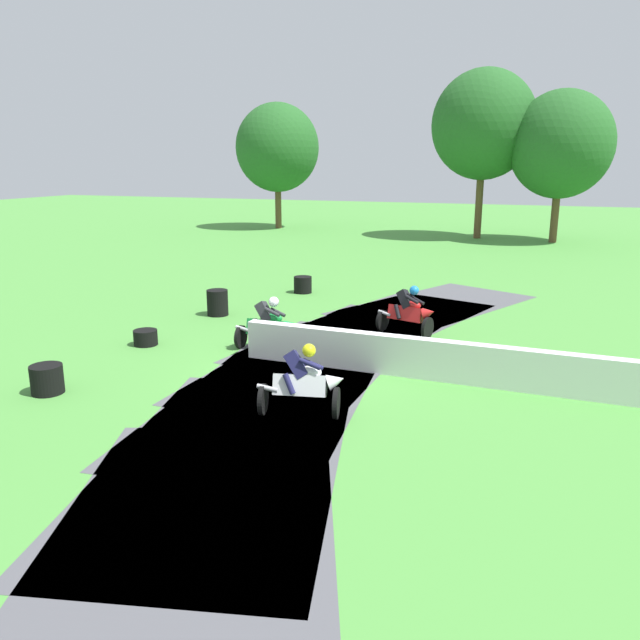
% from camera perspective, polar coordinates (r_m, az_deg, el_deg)
% --- Properties ---
extents(ground_plane, '(120.00, 120.00, 0.00)m').
position_cam_1_polar(ground_plane, '(14.97, -1.07, -3.93)').
color(ground_plane, '#4C933D').
extents(track_asphalt, '(7.04, 22.69, 0.01)m').
position_cam_1_polar(track_asphalt, '(14.73, 1.34, -4.22)').
color(track_asphalt, '#515156').
rests_on(track_asphalt, ground).
extents(safety_barrier, '(12.71, 0.70, 0.90)m').
position_cam_1_polar(safety_barrier, '(13.76, 17.80, -4.32)').
color(safety_barrier, white).
rests_on(safety_barrier, ground).
extents(motorcycle_lead_red, '(1.72, 1.10, 1.43)m').
position_cam_1_polar(motorcycle_lead_red, '(17.44, 8.08, 0.76)').
color(motorcycle_lead_red, black).
rests_on(motorcycle_lead_red, ground).
extents(motorcycle_chase_green, '(1.68, 0.78, 1.43)m').
position_cam_1_polar(motorcycle_chase_green, '(15.88, -4.62, -0.48)').
color(motorcycle_chase_green, black).
rests_on(motorcycle_chase_green, ground).
extents(motorcycle_trailing_white, '(1.67, 1.06, 1.42)m').
position_cam_1_polar(motorcycle_trailing_white, '(11.87, -1.46, -5.65)').
color(motorcycle_trailing_white, black).
rests_on(motorcycle_trailing_white, ground).
extents(tire_stack_near, '(0.65, 0.65, 0.60)m').
position_cam_1_polar(tire_stack_near, '(22.89, -1.58, 3.23)').
color(tire_stack_near, black).
rests_on(tire_stack_near, ground).
extents(tire_stack_mid_a, '(0.66, 0.66, 0.80)m').
position_cam_1_polar(tire_stack_mid_a, '(19.76, -9.30, 1.57)').
color(tire_stack_mid_a, black).
rests_on(tire_stack_mid_a, ground).
extents(tire_stack_mid_b, '(0.62, 0.62, 0.40)m').
position_cam_1_polar(tire_stack_mid_b, '(16.99, -15.58, -1.54)').
color(tire_stack_mid_b, black).
rests_on(tire_stack_mid_b, ground).
extents(tire_stack_far, '(0.66, 0.66, 0.60)m').
position_cam_1_polar(tire_stack_far, '(14.17, -23.58, -4.96)').
color(tire_stack_far, black).
rests_on(tire_stack_far, ground).
extents(tree_far_left, '(5.79, 5.79, 8.64)m').
position_cam_1_polar(tree_far_left, '(45.42, -3.90, 15.36)').
color(tree_far_left, brown).
rests_on(tree_far_left, ground).
extents(tree_far_right, '(5.82, 5.82, 8.66)m').
position_cam_1_polar(tree_far_right, '(39.68, 21.08, 14.65)').
color(tree_far_right, brown).
rests_on(tree_far_right, ground).
extents(tree_mid_rise, '(6.20, 6.20, 10.06)m').
position_cam_1_polar(tree_mid_rise, '(40.54, 14.67, 16.79)').
color(tree_mid_rise, brown).
rests_on(tree_mid_rise, ground).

